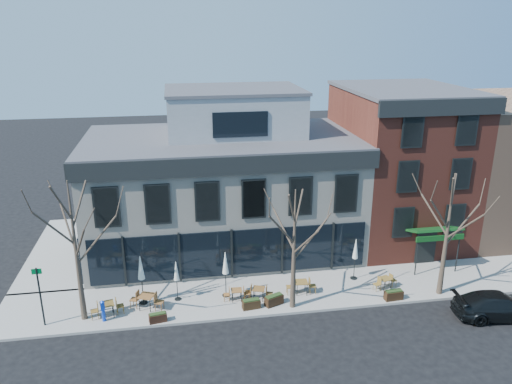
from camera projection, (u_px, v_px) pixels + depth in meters
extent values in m
plane|color=black|center=(232.00, 280.00, 31.62)|extent=(120.00, 120.00, 0.00)
cube|color=gray|center=(290.00, 292.00, 30.10)|extent=(33.50, 4.70, 0.15)
cube|color=gray|center=(65.00, 251.00, 35.44)|extent=(4.50, 12.00, 0.15)
cube|color=beige|center=(223.00, 195.00, 34.98)|extent=(18.00, 10.00, 8.00)
cube|color=#47474C|center=(221.00, 138.00, 33.67)|extent=(18.30, 10.30, 0.30)
cube|color=black|center=(230.00, 166.00, 29.05)|extent=(18.30, 0.25, 1.10)
cube|color=black|center=(82.00, 151.00, 32.41)|extent=(0.25, 10.30, 1.10)
cube|color=black|center=(232.00, 253.00, 30.95)|extent=(17.20, 0.12, 3.00)
cube|color=black|center=(90.00, 237.00, 33.32)|extent=(0.12, 7.50, 3.00)
cube|color=gray|center=(234.00, 112.00, 34.25)|extent=(9.00, 6.50, 3.00)
cube|color=maroon|center=(399.00, 166.00, 36.53)|extent=(8.00, 10.00, 11.00)
cube|color=#47474C|center=(406.00, 89.00, 34.72)|extent=(8.20, 10.20, 0.25)
cube|color=black|center=(443.00, 107.00, 30.09)|extent=(8.20, 0.25, 1.00)
cube|color=#0D3C13|center=(434.00, 230.00, 31.91)|extent=(3.20, 1.66, 0.67)
cube|color=black|center=(426.00, 248.00, 33.20)|extent=(1.40, 0.10, 2.50)
cube|color=#8C664C|center=(512.00, 163.00, 39.18)|extent=(12.00, 12.00, 10.00)
cone|color=#382B21|center=(76.00, 253.00, 25.97)|extent=(0.34, 0.34, 7.92)
cylinder|color=#382B21|center=(97.00, 240.00, 26.13)|extent=(2.23, 0.50, 2.48)
cylinder|color=#382B21|center=(68.00, 228.00, 26.47)|extent=(1.03, 2.05, 2.14)
cylinder|color=#382B21|center=(54.00, 229.00, 25.06)|extent=(1.80, 0.75, 2.21)
cylinder|color=#382B21|center=(80.00, 243.00, 24.84)|extent=(1.03, 2.04, 2.28)
cone|color=#382B21|center=(294.00, 250.00, 27.26)|extent=(0.34, 0.34, 7.04)
cylinder|color=#382B21|center=(310.00, 239.00, 27.40)|extent=(2.00, 0.46, 2.21)
cylinder|color=#382B21|center=(284.00, 229.00, 27.70)|extent=(0.93, 1.84, 1.91)
cylinder|color=#382B21|center=(282.00, 230.00, 26.44)|extent=(1.61, 0.68, 1.97)
cylinder|color=#382B21|center=(306.00, 242.00, 26.25)|extent=(0.93, 1.83, 2.03)
cone|color=#382B21|center=(447.00, 236.00, 28.59)|extent=(0.34, 0.34, 7.48)
cylinder|color=#382B21|center=(462.00, 225.00, 28.74)|extent=(2.12, 0.48, 2.35)
cylinder|color=#382B21|center=(434.00, 214.00, 29.06)|extent=(0.98, 1.94, 2.03)
cylinder|color=#382B21|center=(439.00, 215.00, 27.72)|extent=(1.71, 0.71, 2.09)
cylinder|color=#382B21|center=(464.00, 227.00, 27.52)|extent=(0.98, 1.94, 2.16)
cylinder|color=black|center=(41.00, 297.00, 26.12)|extent=(0.10, 0.10, 3.40)
cube|color=#005926|center=(36.00, 271.00, 25.63)|extent=(0.50, 0.04, 0.30)
imported|color=black|center=(498.00, 305.00, 27.44)|extent=(5.12, 2.52, 1.43)
cylinder|color=#0E36B6|center=(104.00, 315.00, 26.92)|extent=(0.19, 0.19, 0.68)
cube|color=#0E36B6|center=(103.00, 306.00, 26.73)|extent=(0.23, 0.20, 0.49)
cone|color=#0E36B6|center=(102.00, 301.00, 26.63)|extent=(0.25, 0.25, 0.12)
cube|color=brown|center=(107.00, 304.00, 27.25)|extent=(0.87, 0.87, 0.04)
cylinder|color=black|center=(103.00, 314.00, 27.01)|extent=(0.04, 0.04, 0.75)
cylinder|color=black|center=(114.00, 311.00, 27.22)|extent=(0.04, 0.04, 0.75)
cylinder|color=black|center=(101.00, 308.00, 27.52)|extent=(0.04, 0.04, 0.75)
cylinder|color=black|center=(112.00, 306.00, 27.73)|extent=(0.04, 0.04, 0.75)
cube|color=brown|center=(146.00, 296.00, 27.91)|extent=(1.02, 1.02, 0.05)
cylinder|color=black|center=(139.00, 305.00, 27.81)|extent=(0.05, 0.05, 0.82)
cylinder|color=black|center=(150.00, 306.00, 27.70)|extent=(0.05, 0.05, 0.82)
cylinder|color=black|center=(144.00, 299.00, 28.40)|extent=(0.05, 0.05, 0.82)
cylinder|color=black|center=(154.00, 300.00, 28.29)|extent=(0.05, 0.05, 0.82)
cube|color=brown|center=(237.00, 290.00, 28.83)|extent=(0.66, 0.66, 0.04)
cylinder|color=black|center=(233.00, 298.00, 28.68)|extent=(0.04, 0.04, 0.64)
cylinder|color=black|center=(241.00, 297.00, 28.73)|extent=(0.04, 0.04, 0.64)
cylinder|color=black|center=(232.00, 293.00, 29.15)|extent=(0.04, 0.04, 0.64)
cylinder|color=black|center=(241.00, 293.00, 29.20)|extent=(0.04, 0.04, 0.64)
cube|color=brown|center=(259.00, 289.00, 28.90)|extent=(0.84, 0.84, 0.04)
cylinder|color=black|center=(253.00, 296.00, 28.81)|extent=(0.04, 0.04, 0.69)
cylinder|color=black|center=(263.00, 297.00, 28.73)|extent=(0.04, 0.04, 0.69)
cylinder|color=black|center=(255.00, 291.00, 29.31)|extent=(0.04, 0.04, 0.69)
cylinder|color=black|center=(264.00, 292.00, 29.23)|extent=(0.04, 0.04, 0.69)
cube|color=brown|center=(301.00, 282.00, 29.52)|extent=(0.79, 0.79, 0.04)
cylinder|color=black|center=(297.00, 290.00, 29.35)|extent=(0.04, 0.04, 0.75)
cylinder|color=black|center=(307.00, 290.00, 29.39)|extent=(0.04, 0.04, 0.75)
cylinder|color=black|center=(296.00, 285.00, 29.90)|extent=(0.04, 0.04, 0.75)
cylinder|color=black|center=(305.00, 285.00, 29.94)|extent=(0.04, 0.04, 0.75)
cube|color=brown|center=(385.00, 278.00, 30.10)|extent=(0.80, 0.80, 0.04)
cylinder|color=black|center=(384.00, 286.00, 29.89)|extent=(0.04, 0.04, 0.67)
cylinder|color=black|center=(391.00, 284.00, 30.09)|extent=(0.04, 0.04, 0.67)
cylinder|color=black|center=(379.00, 282.00, 30.33)|extent=(0.04, 0.04, 0.67)
cylinder|color=black|center=(386.00, 281.00, 30.54)|extent=(0.04, 0.04, 0.67)
cylinder|color=black|center=(144.00, 302.00, 28.74)|extent=(0.48, 0.48, 0.07)
cylinder|color=black|center=(142.00, 285.00, 28.36)|extent=(0.05, 0.05, 2.38)
cone|color=silver|center=(141.00, 268.00, 28.01)|extent=(0.39, 0.39, 1.41)
cylinder|color=black|center=(178.00, 299.00, 29.10)|extent=(0.39, 0.39, 0.05)
cylinder|color=black|center=(177.00, 285.00, 28.79)|extent=(0.04, 0.04, 1.96)
cone|color=silver|center=(176.00, 271.00, 28.50)|extent=(0.32, 0.32, 1.16)
cylinder|color=black|center=(226.00, 295.00, 29.50)|extent=(0.45, 0.45, 0.06)
cylinder|color=black|center=(226.00, 279.00, 29.14)|extent=(0.05, 0.05, 2.26)
cone|color=silver|center=(225.00, 263.00, 28.81)|extent=(0.37, 0.37, 1.34)
cylinder|color=black|center=(354.00, 278.00, 31.46)|extent=(0.43, 0.43, 0.06)
cylinder|color=black|center=(355.00, 263.00, 31.12)|extent=(0.05, 0.05, 2.17)
cone|color=silver|center=(356.00, 249.00, 30.80)|extent=(0.36, 0.36, 1.28)
cube|color=#321B10|center=(158.00, 318.00, 26.87)|extent=(1.00, 0.54, 0.47)
cube|color=#1E3314|center=(158.00, 314.00, 26.79)|extent=(0.89, 0.45, 0.08)
cube|color=black|center=(251.00, 304.00, 28.13)|extent=(1.06, 0.53, 0.51)
cube|color=#1E3314|center=(251.00, 300.00, 28.04)|extent=(0.94, 0.44, 0.08)
cube|color=black|center=(274.00, 300.00, 28.50)|extent=(1.17, 0.84, 0.55)
cube|color=#1E3314|center=(274.00, 296.00, 28.40)|extent=(1.04, 0.71, 0.09)
cube|color=black|center=(394.00, 295.00, 29.03)|extent=(1.10, 0.51, 0.54)
cube|color=#1E3314|center=(394.00, 291.00, 28.93)|extent=(0.99, 0.41, 0.09)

